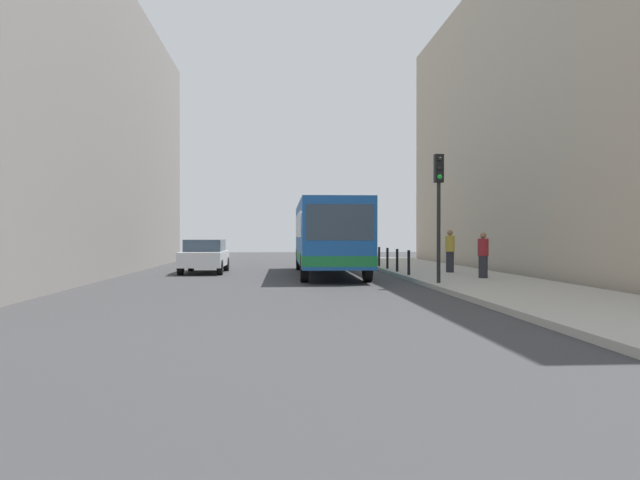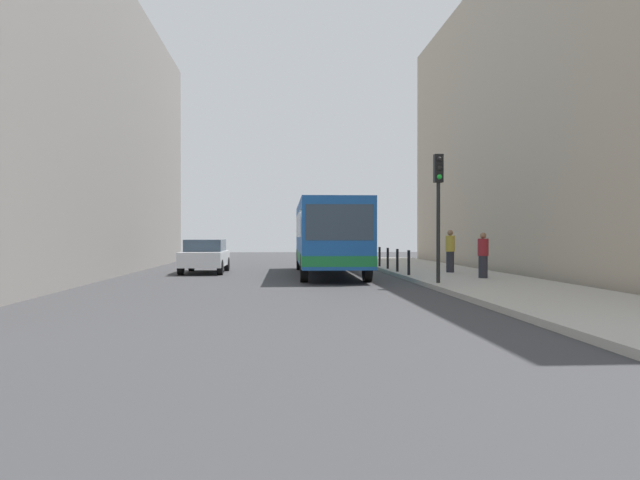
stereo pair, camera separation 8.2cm
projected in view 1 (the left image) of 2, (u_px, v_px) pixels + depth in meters
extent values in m
plane|color=#38383A|center=(322.00, 282.00, 21.85)|extent=(80.00, 80.00, 0.00)
cube|color=#ADA89E|center=(471.00, 280.00, 22.24)|extent=(4.40, 40.00, 0.15)
cube|color=gray|center=(31.00, 121.00, 24.97)|extent=(7.00, 32.00, 12.54)
cube|color=#B2A38C|center=(581.00, 113.00, 26.62)|extent=(7.00, 32.00, 13.85)
cube|color=#19519E|center=(328.00, 233.00, 25.94)|extent=(2.66, 11.03, 2.50)
cube|color=#197238|center=(328.00, 256.00, 25.95)|extent=(2.68, 11.06, 0.36)
cube|color=#2D3D4C|center=(340.00, 222.00, 20.47)|extent=(2.26, 0.09, 1.20)
cube|color=#2D3D4C|center=(327.00, 225.00, 26.44)|extent=(2.65, 9.44, 1.00)
cylinder|color=black|center=(367.00, 268.00, 22.12)|extent=(0.29, 1.00, 1.00)
cylinder|color=black|center=(304.00, 268.00, 21.99)|extent=(0.29, 1.00, 1.00)
cylinder|color=black|center=(346.00, 260.00, 29.91)|extent=(0.29, 1.00, 1.00)
cylinder|color=black|center=(299.00, 260.00, 29.78)|extent=(0.29, 1.00, 1.00)
cube|color=silver|center=(205.00, 259.00, 27.41)|extent=(1.84, 4.42, 0.64)
cube|color=#2D3D4C|center=(205.00, 245.00, 27.56)|extent=(1.62, 2.48, 0.52)
cylinder|color=black|center=(220.00, 267.00, 25.97)|extent=(0.23, 0.64, 0.64)
cylinder|color=black|center=(181.00, 268.00, 25.87)|extent=(0.23, 0.64, 0.64)
cylinder|color=black|center=(226.00, 264.00, 28.96)|extent=(0.23, 0.64, 0.64)
cylinder|color=black|center=(191.00, 264.00, 28.86)|extent=(0.23, 0.64, 0.64)
cylinder|color=black|center=(439.00, 233.00, 19.70)|extent=(0.12, 0.12, 3.20)
cube|color=black|center=(439.00, 168.00, 19.68)|extent=(0.28, 0.24, 0.90)
sphere|color=black|center=(440.00, 159.00, 19.55)|extent=(0.16, 0.16, 0.16)
sphere|color=black|center=(440.00, 168.00, 19.55)|extent=(0.16, 0.16, 0.16)
sphere|color=green|center=(440.00, 177.00, 19.56)|extent=(0.16, 0.16, 0.16)
cylinder|color=black|center=(409.00, 263.00, 23.65)|extent=(0.11, 0.11, 0.95)
cylinder|color=black|center=(397.00, 260.00, 25.90)|extent=(0.11, 0.11, 0.95)
cylinder|color=black|center=(387.00, 258.00, 28.15)|extent=(0.11, 0.11, 0.95)
cylinder|color=black|center=(379.00, 257.00, 30.40)|extent=(0.11, 0.11, 0.95)
cylinder|color=#26262D|center=(483.00, 267.00, 22.00)|extent=(0.32, 0.32, 0.79)
cylinder|color=maroon|center=(483.00, 247.00, 21.99)|extent=(0.38, 0.38, 0.61)
sphere|color=#8C6647|center=(483.00, 236.00, 21.99)|extent=(0.22, 0.22, 0.22)
cylinder|color=#26262D|center=(450.00, 262.00, 25.38)|extent=(0.32, 0.32, 0.85)
cylinder|color=gold|center=(450.00, 244.00, 25.38)|extent=(0.38, 0.38, 0.66)
sphere|color=#8C6647|center=(450.00, 233.00, 25.37)|extent=(0.23, 0.23, 0.23)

